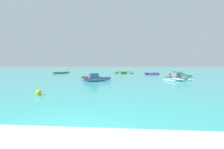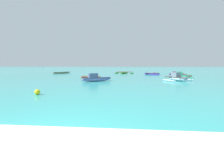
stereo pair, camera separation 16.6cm
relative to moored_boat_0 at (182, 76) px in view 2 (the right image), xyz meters
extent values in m
ellipsoid|color=#48E9B4|center=(0.05, -0.01, -0.07)|extent=(2.69, 0.88, 0.38)
cube|color=#348C70|center=(0.05, -0.01, 0.08)|extent=(2.48, 0.83, 0.08)
cube|color=#348C70|center=(-0.28, 0.04, 0.33)|extent=(0.80, 0.53, 0.42)
cylinder|color=brown|center=(0.64, -0.09, 0.14)|extent=(0.67, 4.26, 0.07)
cylinder|color=brown|center=(-0.54, 0.08, 0.14)|extent=(0.67, 4.26, 0.07)
ellipsoid|color=#48E9B4|center=(0.35, 2.12, -0.16)|extent=(1.75, 0.44, 0.20)
ellipsoid|color=#48E9B4|center=(-0.25, -2.13, -0.16)|extent=(1.75, 0.44, 0.20)
ellipsoid|color=#AA5734|center=(-12.03, -2.57, -0.12)|extent=(2.64, 1.84, 0.29)
cube|color=brown|center=(-12.03, -2.57, -0.01)|extent=(2.44, 1.72, 0.08)
cylinder|color=brown|center=(-11.52, -2.31, 0.05)|extent=(1.93, 3.79, 0.07)
cylinder|color=brown|center=(-12.55, -2.82, 0.05)|extent=(1.93, 3.79, 0.07)
ellipsoid|color=#AA5734|center=(-12.96, -0.69, -0.16)|extent=(1.60, 0.93, 0.20)
ellipsoid|color=#AA5734|center=(-11.10, -4.45, -0.16)|extent=(1.60, 0.93, 0.20)
ellipsoid|color=#6448CE|center=(-2.86, 6.09, -0.12)|extent=(2.83, 0.87, 0.29)
cube|color=#44347E|center=(-2.86, 6.09, -0.01)|extent=(2.61, 0.82, 0.08)
cylinder|color=brown|center=(-2.23, 6.17, 0.05)|extent=(0.45, 3.16, 0.07)
cylinder|color=brown|center=(-3.48, 6.02, 0.05)|extent=(0.45, 3.16, 0.07)
ellipsoid|color=#6448CE|center=(-3.05, 7.67, -0.16)|extent=(1.92, 0.43, 0.20)
ellipsoid|color=#6448CE|center=(-2.66, 4.52, -0.16)|extent=(1.92, 0.43, 0.20)
ellipsoid|color=gray|center=(-20.34, 8.06, -0.11)|extent=(2.53, 3.78, 0.31)
cube|color=#5B5946|center=(-20.34, 8.06, 0.00)|extent=(2.34, 3.49, 0.08)
ellipsoid|color=#A8C9E1|center=(-1.93, -4.23, -0.05)|extent=(2.07, 2.61, 0.42)
cube|color=slate|center=(-1.93, -4.23, 0.12)|extent=(1.94, 2.42, 0.08)
cube|color=slate|center=(-2.10, -3.96, 0.40)|extent=(0.99, 0.99, 0.47)
cylinder|color=brown|center=(-1.62, -4.71, 0.18)|extent=(2.43, 1.57, 0.07)
cylinder|color=brown|center=(-2.24, -3.74, 0.18)|extent=(2.43, 1.57, 0.07)
ellipsoid|color=#A8C9E1|center=(-0.73, -3.48, -0.16)|extent=(1.12, 1.61, 0.20)
ellipsoid|color=#A8C9E1|center=(-3.13, -4.98, -0.16)|extent=(1.12, 1.61, 0.20)
ellipsoid|color=#7488D1|center=(-10.70, -5.44, -0.06)|extent=(3.05, 2.36, 0.41)
cube|color=#4C5780|center=(-10.70, -5.44, 0.11)|extent=(2.81, 2.19, 0.08)
cube|color=#4C5780|center=(-11.05, -5.69, 0.37)|extent=(1.00, 0.87, 0.45)
ellipsoid|color=green|center=(-7.80, 9.05, -0.11)|extent=(1.82, 3.77, 0.29)
cube|color=#336E25|center=(-7.80, 9.05, -0.01)|extent=(1.70, 3.47, 0.08)
cylinder|color=brown|center=(-7.50, 9.86, 0.05)|extent=(3.05, 1.19, 0.07)
cylinder|color=brown|center=(-8.10, 8.25, 0.05)|extent=(3.05, 1.19, 0.07)
ellipsoid|color=green|center=(-9.31, 9.62, -0.16)|extent=(1.07, 2.43, 0.20)
ellipsoid|color=green|center=(-6.29, 8.49, -0.16)|extent=(1.07, 2.43, 0.20)
ellipsoid|color=#8F2A78|center=(0.78, 3.77, -0.11)|extent=(2.68, 2.06, 0.30)
cube|color=#5B244E|center=(0.78, 3.77, 0.00)|extent=(2.48, 1.92, 0.08)
cube|color=#5B244E|center=(0.49, 3.95, 0.21)|extent=(0.97, 0.92, 0.33)
cylinder|color=brown|center=(1.29, 3.45, 0.06)|extent=(1.57, 2.42, 0.07)
cylinder|color=brown|center=(0.26, 4.10, 0.06)|extent=(1.57, 2.42, 0.07)
ellipsoid|color=#8F2A78|center=(1.53, 4.96, -0.16)|extent=(1.43, 1.01, 0.20)
ellipsoid|color=#8F2A78|center=(0.02, 2.58, -0.16)|extent=(1.43, 1.01, 0.20)
sphere|color=yellow|center=(-12.88, -12.78, -0.10)|extent=(0.33, 0.33, 0.33)
camera|label=1|loc=(-7.98, -21.07, 1.50)|focal=24.00mm
camera|label=2|loc=(-7.81, -21.06, 1.50)|focal=24.00mm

